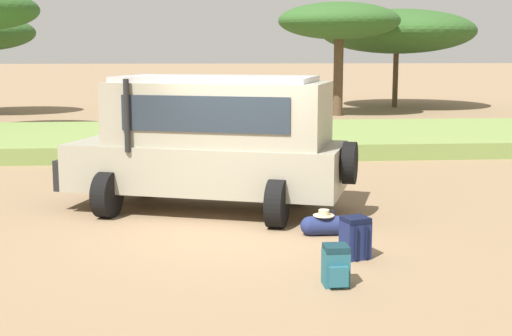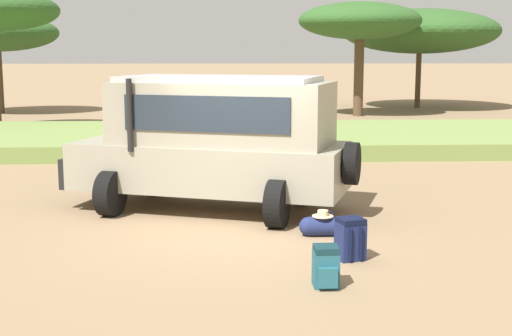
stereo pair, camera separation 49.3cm
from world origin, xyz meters
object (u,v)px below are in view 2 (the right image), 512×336
object	(u,v)px
safari_vehicle	(215,140)
backpack_cluster_center	(326,267)
backpack_beside_front_wheel	(350,239)
duffel_bag_low_black_case	(329,226)
acacia_tree_right_mid	(360,21)
acacia_tree_far_right	(420,31)

from	to	relation	value
safari_vehicle	backpack_cluster_center	bearing A→B (deg)	-72.32
safari_vehicle	backpack_beside_front_wheel	distance (m)	3.88
duffel_bag_low_black_case	safari_vehicle	bearing A→B (deg)	132.81
safari_vehicle	backpack_beside_front_wheel	xyz separation A→B (m)	(1.90, -3.23, -1.01)
backpack_cluster_center	acacia_tree_right_mid	xyz separation A→B (m)	(4.79, 23.39, 3.92)
backpack_beside_front_wheel	acacia_tree_right_mid	size ratio (longest dim) A/B	0.11
backpack_beside_front_wheel	acacia_tree_far_right	distance (m)	28.24
safari_vehicle	duffel_bag_low_black_case	xyz separation A→B (m)	(1.79, -1.94, -1.13)
duffel_bag_low_black_case	acacia_tree_far_right	world-z (taller)	acacia_tree_far_right
backpack_beside_front_wheel	acacia_tree_far_right	size ratio (longest dim) A/B	0.07
safari_vehicle	backpack_cluster_center	distance (m)	4.72
duffel_bag_low_black_case	acacia_tree_right_mid	xyz separation A→B (m)	(4.39, 20.94, 4.01)
duffel_bag_low_black_case	acacia_tree_right_mid	distance (m)	21.77
backpack_cluster_center	acacia_tree_far_right	size ratio (longest dim) A/B	0.06
safari_vehicle	acacia_tree_far_right	distance (m)	25.76
backpack_beside_front_wheel	duffel_bag_low_black_case	size ratio (longest dim) A/B	0.63
safari_vehicle	acacia_tree_far_right	bearing A→B (deg)	66.73
safari_vehicle	duffel_bag_low_black_case	distance (m)	2.87
acacia_tree_right_mid	acacia_tree_far_right	distance (m)	6.02
safari_vehicle	backpack_cluster_center	size ratio (longest dim) A/B	10.59
safari_vehicle	acacia_tree_far_right	xyz separation A→B (m)	(10.12, 23.55, 2.58)
acacia_tree_far_right	safari_vehicle	bearing A→B (deg)	-113.27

